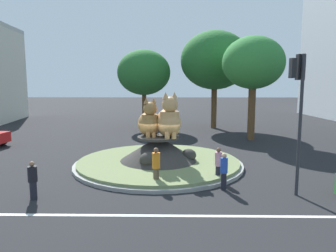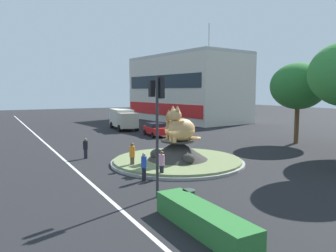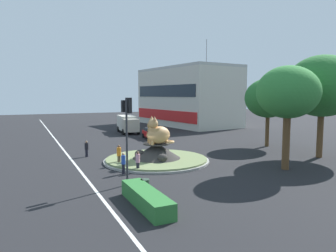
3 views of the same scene
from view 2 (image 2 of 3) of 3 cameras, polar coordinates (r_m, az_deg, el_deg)
name	(u,v)px [view 2 (image 2 of 3)]	position (r m, az deg, el deg)	size (l,w,h in m)	color
ground_plane	(177,163)	(24.05, 1.66, -6.48)	(160.00, 160.00, 0.00)	black
lane_centreline	(81,175)	(21.44, -14.84, -8.24)	(112.00, 0.20, 0.01)	silver
roundabout_island	(177,155)	(23.92, 1.65, -5.12)	(9.65, 9.65, 1.71)	gray
cat_statue_tabby	(175,128)	(24.13, 1.19, -0.38)	(1.66, 2.33, 2.20)	#9E703D
cat_statue_calico	(180,128)	(23.05, 2.18, -0.37)	(1.75, 2.64, 2.55)	tan
traffic_light_mast	(158,110)	(15.95, -1.80, 2.74)	(0.71, 0.60, 5.93)	#2D2D33
shophouse_block	(186,88)	(58.79, 3.22, 6.57)	(23.18, 13.35, 16.82)	beige
clipped_hedge_strip	(203,219)	(12.82, 6.08, -15.86)	(5.25, 1.20, 0.90)	#2D7033
second_tree_near_tower	(298,86)	(35.20, 21.71, 6.45)	(5.43, 5.43, 8.05)	brown
pedestrian_pink_shirt	(162,164)	(19.89, -1.11, -6.55)	(0.34, 0.34, 1.67)	black
pedestrian_black_shirt	(86,148)	(26.33, -14.15, -3.73)	(0.38, 0.38, 1.59)	black
pedestrian_blue_shirt	(144,166)	(19.29, -4.21, -6.93)	(0.33, 0.33, 1.68)	black
pedestrian_orange_shirt	(132,155)	(22.23, -6.25, -5.06)	(0.37, 0.37, 1.80)	brown
sedan_on_far_lane	(156,129)	(38.30, -2.16, -0.54)	(4.48, 2.37, 1.53)	red
delivery_box_truck	(123,118)	(45.35, -7.82, 1.33)	(7.00, 3.24, 2.72)	#B7AD99
litter_bin	(189,200)	(14.88, 3.65, -12.68)	(0.56, 0.56, 0.90)	#2D4233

